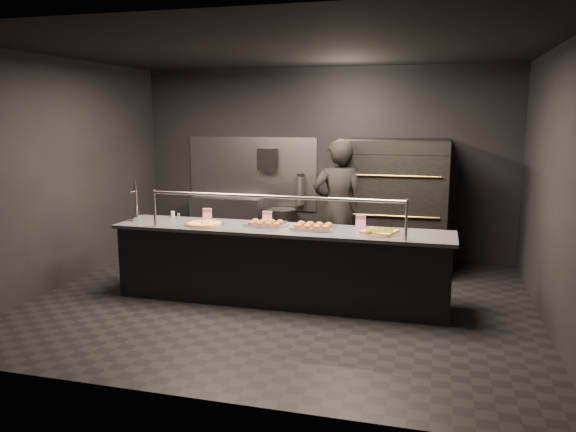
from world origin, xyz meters
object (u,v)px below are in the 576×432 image
(beer_tap, at_px, (136,209))
(square_pizza, at_px, (380,232))
(towel_dispenser, at_px, (267,159))
(slider_tray_a, at_px, (266,224))
(slider_tray_b, at_px, (313,227))
(pizza_oven, at_px, (394,204))
(service_counter, at_px, (280,265))
(fire_extinguisher, at_px, (300,190))
(prep_shelf, at_px, (227,224))
(trash_bin, at_px, (281,232))
(worker, at_px, (338,209))
(round_pizza, at_px, (204,224))

(beer_tap, relative_size, square_pizza, 1.19)
(towel_dispenser, height_order, square_pizza, towel_dispenser)
(beer_tap, distance_m, slider_tray_a, 1.72)
(slider_tray_b, bearing_deg, pizza_oven, 66.94)
(service_counter, xyz_separation_m, fire_extinguisher, (-0.35, 2.40, 0.60))
(service_counter, bearing_deg, prep_shelf, 124.59)
(beer_tap, height_order, slider_tray_b, beer_tap)
(towel_dispenser, distance_m, trash_bin, 1.22)
(fire_extinguisher, relative_size, square_pizza, 1.11)
(prep_shelf, height_order, slider_tray_a, slider_tray_a)
(service_counter, distance_m, worker, 1.42)
(prep_shelf, bearing_deg, slider_tray_a, -58.18)
(slider_tray_b, relative_size, trash_bin, 0.68)
(round_pizza, distance_m, slider_tray_a, 0.76)
(slider_tray_a, bearing_deg, square_pizza, -3.30)
(slider_tray_b, relative_size, square_pizza, 1.14)
(round_pizza, relative_size, slider_tray_b, 0.95)
(slider_tray_b, xyz_separation_m, trash_bin, (-1.02, 2.18, -0.57))
(pizza_oven, relative_size, fire_extinguisher, 3.78)
(round_pizza, height_order, slider_tray_a, slider_tray_a)
(service_counter, relative_size, beer_tap, 7.56)
(fire_extinguisher, distance_m, square_pizza, 2.87)
(beer_tap, distance_m, worker, 2.71)
(square_pizza, bearing_deg, slider_tray_a, 176.70)
(round_pizza, bearing_deg, slider_tray_b, 4.39)
(beer_tap, distance_m, square_pizza, 3.10)
(slider_tray_b, height_order, square_pizza, slider_tray_b)
(beer_tap, height_order, trash_bin, beer_tap)
(beer_tap, bearing_deg, fire_extinguisher, 57.27)
(slider_tray_a, bearing_deg, prep_shelf, 121.82)
(towel_dispenser, relative_size, round_pizza, 0.71)
(service_counter, xyz_separation_m, slider_tray_b, (0.40, 0.03, 0.49))
(beer_tap, height_order, square_pizza, beer_tap)
(slider_tray_b, bearing_deg, fire_extinguisher, 107.58)
(pizza_oven, distance_m, trash_bin, 1.93)
(beer_tap, height_order, slider_tray_a, beer_tap)
(fire_extinguisher, distance_m, slider_tray_a, 2.34)
(service_counter, relative_size, round_pizza, 8.34)
(worker, bearing_deg, prep_shelf, -44.08)
(service_counter, relative_size, fire_extinguisher, 8.12)
(fire_extinguisher, height_order, square_pizza, fire_extinguisher)
(towel_dispenser, distance_m, fire_extinguisher, 0.74)
(pizza_oven, bearing_deg, slider_tray_a, -127.34)
(trash_bin, height_order, worker, worker)
(fire_extinguisher, distance_m, beer_tap, 2.89)
(trash_bin, bearing_deg, square_pizza, -51.02)
(prep_shelf, distance_m, round_pizza, 2.53)
(towel_dispenser, height_order, worker, worker)
(slider_tray_a, bearing_deg, trash_bin, 100.90)
(trash_bin, bearing_deg, pizza_oven, -9.73)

